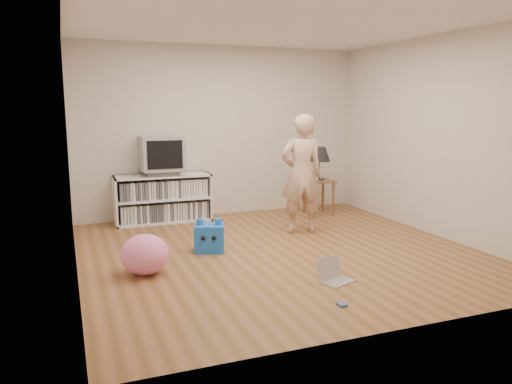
{
  "coord_description": "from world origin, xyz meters",
  "views": [
    {
      "loc": [
        -2.3,
        -5.21,
        1.71
      ],
      "look_at": [
        -0.13,
        0.4,
        0.66
      ],
      "focal_mm": 35.0,
      "sensor_mm": 36.0,
      "label": 1
    }
  ],
  "objects": [
    {
      "name": "ground",
      "position": [
        0.0,
        0.0,
        0.0
      ],
      "size": [
        4.5,
        4.5,
        0.0
      ],
      "primitive_type": "plane",
      "color": "brown",
      "rests_on": "ground"
    },
    {
      "name": "walls",
      "position": [
        0.0,
        0.0,
        1.3
      ],
      "size": [
        4.52,
        4.52,
        2.6
      ],
      "color": "beige",
      "rests_on": "ground"
    },
    {
      "name": "ceiling",
      "position": [
        0.0,
        0.0,
        2.6
      ],
      "size": [
        4.5,
        4.5,
        0.01
      ],
      "primitive_type": "cube",
      "color": "white",
      "rests_on": "walls"
    },
    {
      "name": "media_unit",
      "position": [
        -0.98,
        2.04,
        0.35
      ],
      "size": [
        1.4,
        0.45,
        0.7
      ],
      "color": "white",
      "rests_on": "ground"
    },
    {
      "name": "dvd_deck",
      "position": [
        -0.98,
        2.02,
        0.73
      ],
      "size": [
        0.45,
        0.35,
        0.07
      ],
      "primitive_type": "cube",
      "color": "gray",
      "rests_on": "media_unit"
    },
    {
      "name": "crt_tv",
      "position": [
        -0.98,
        2.02,
        1.02
      ],
      "size": [
        0.6,
        0.53,
        0.5
      ],
      "color": "#97979B",
      "rests_on": "dvd_deck"
    },
    {
      "name": "side_table",
      "position": [
        1.41,
        1.65,
        0.42
      ],
      "size": [
        0.42,
        0.42,
        0.55
      ],
      "color": "brown",
      "rests_on": "ground"
    },
    {
      "name": "table_lamp",
      "position": [
        1.41,
        1.65,
        0.94
      ],
      "size": [
        0.34,
        0.34,
        0.52
      ],
      "color": "#333333",
      "rests_on": "side_table"
    },
    {
      "name": "person",
      "position": [
        0.64,
        0.73,
        0.8
      ],
      "size": [
        0.64,
        0.48,
        1.59
      ],
      "primitive_type": "imported",
      "rotation": [
        0.0,
        0.0,
        2.96
      ],
      "color": "#D7AF93",
      "rests_on": "ground"
    },
    {
      "name": "laptop",
      "position": [
        0.1,
        -1.11,
        0.06
      ],
      "size": [
        0.39,
        0.36,
        0.22
      ],
      "rotation": [
        0.0,
        0.0,
        0.36
      ],
      "color": "silver",
      "rests_on": "ground"
    },
    {
      "name": "playing_cards",
      "position": [
        -0.14,
        -1.68,
        0.01
      ],
      "size": [
        0.07,
        0.09,
        0.02
      ],
      "primitive_type": "cube",
      "rotation": [
        0.0,
        0.0,
        0.06
      ],
      "color": "#3E5CA6",
      "rests_on": "ground"
    },
    {
      "name": "plush_blue",
      "position": [
        -0.76,
        0.3,
        0.17
      ],
      "size": [
        0.41,
        0.37,
        0.39
      ],
      "rotation": [
        0.0,
        0.0,
        -0.34
      ],
      "color": "blue",
      "rests_on": "ground"
    },
    {
      "name": "plush_pink",
      "position": [
        -1.6,
        -0.24,
        0.21
      ],
      "size": [
        0.51,
        0.51,
        0.41
      ],
      "primitive_type": "ellipsoid",
      "rotation": [
        0.0,
        0.0,
        0.04
      ],
      "color": "pink",
      "rests_on": "ground"
    }
  ]
}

